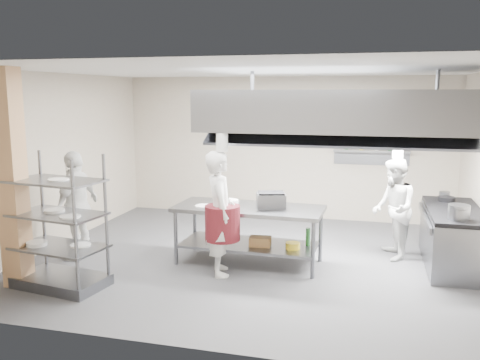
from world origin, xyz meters
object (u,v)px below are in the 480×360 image
(chef_line, at_px, (394,209))
(island, at_px, (249,235))
(stockpot, at_px, (459,212))
(griddle, at_px, (271,200))
(chef_head, at_px, (220,213))
(chef_plating, at_px, (77,205))
(cooking_range, at_px, (453,239))
(pass_rack, at_px, (58,222))

(chef_line, bearing_deg, island, -79.25)
(island, height_order, stockpot, stockpot)
(island, distance_m, chef_line, 2.37)
(chef_line, xyz_separation_m, griddle, (-1.86, -0.78, 0.20))
(island, xyz_separation_m, griddle, (0.34, 0.05, 0.56))
(island, xyz_separation_m, chef_head, (-0.30, -0.57, 0.47))
(chef_head, relative_size, chef_line, 1.12)
(chef_head, xyz_separation_m, griddle, (0.64, 0.62, 0.10))
(chef_plating, bearing_deg, cooking_range, 103.25)
(pass_rack, relative_size, griddle, 4.22)
(chef_plating, bearing_deg, island, 101.79)
(island, height_order, griddle, griddle)
(cooking_range, relative_size, chef_plating, 1.14)
(island, relative_size, chef_plating, 1.31)
(chef_line, height_order, stockpot, chef_line)
(pass_rack, height_order, griddle, pass_rack)
(island, bearing_deg, cooking_range, 14.40)
(pass_rack, relative_size, stockpot, 6.23)
(island, xyz_separation_m, pass_rack, (-2.29, -1.62, 0.47))
(cooking_range, bearing_deg, chef_plating, -168.81)
(pass_rack, bearing_deg, chef_plating, 119.28)
(cooking_range, xyz_separation_m, stockpot, (-0.05, -0.65, 0.58))
(pass_rack, height_order, chef_line, pass_rack)
(chef_head, relative_size, chef_plating, 1.05)
(island, relative_size, griddle, 5.26)
(cooking_range, bearing_deg, island, -167.54)
(chef_head, relative_size, stockpot, 6.22)
(chef_plating, relative_size, stockpot, 5.94)
(cooking_range, bearing_deg, griddle, -167.10)
(cooking_range, relative_size, stockpot, 6.75)
(pass_rack, relative_size, chef_line, 1.12)
(island, bearing_deg, griddle, 10.71)
(chef_head, bearing_deg, chef_line, -83.30)
(cooking_range, relative_size, chef_line, 1.22)
(chef_line, distance_m, chef_plating, 5.09)
(griddle, distance_m, stockpot, 2.70)
(cooking_range, height_order, stockpot, stockpot)
(griddle, xyz_separation_m, stockpot, (2.70, -0.02, -0.01))
(pass_rack, bearing_deg, chef_head, 36.26)
(chef_head, height_order, griddle, chef_head)
(island, distance_m, chef_head, 0.79)
(stockpot, bearing_deg, chef_plating, -175.06)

